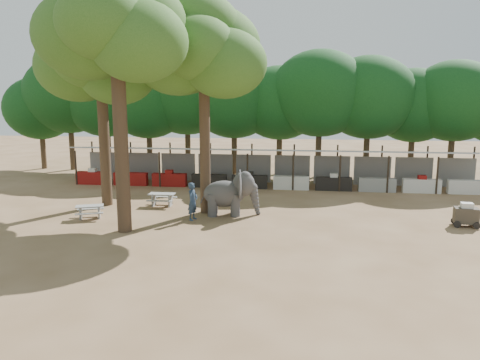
# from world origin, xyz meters

# --- Properties ---
(ground) EXTENTS (100.00, 100.00, 0.00)m
(ground) POSITION_xyz_m (0.00, 0.00, 0.00)
(ground) COLOR brown
(ground) RESTS_ON ground
(vendor_stalls) EXTENTS (28.00, 2.99, 2.80)m
(vendor_stalls) POSITION_xyz_m (-0.00, 13.84, 1.18)
(vendor_stalls) COLOR #A3A5AA
(vendor_stalls) RESTS_ON ground
(yard_tree_left) EXTENTS (7.10, 6.90, 11.02)m
(yard_tree_left) POSITION_xyz_m (-9.13, 7.19, 8.20)
(yard_tree_left) COLOR #332316
(yard_tree_left) RESTS_ON ground
(yard_tree_center) EXTENTS (7.10, 6.90, 12.04)m
(yard_tree_center) POSITION_xyz_m (-6.13, 2.19, 9.21)
(yard_tree_center) COLOR #332316
(yard_tree_center) RESTS_ON ground
(yard_tree_back) EXTENTS (7.10, 6.90, 11.36)m
(yard_tree_back) POSITION_xyz_m (-3.13, 6.19, 8.54)
(yard_tree_back) COLOR #332316
(yard_tree_back) RESTS_ON ground
(backdrop_trees) EXTENTS (46.46, 5.95, 8.33)m
(backdrop_trees) POSITION_xyz_m (0.00, 19.00, 5.51)
(backdrop_trees) COLOR #332316
(backdrop_trees) RESTS_ON ground
(elephant) EXTENTS (3.10, 2.34, 2.33)m
(elephant) POSITION_xyz_m (-1.57, 5.66, 1.16)
(elephant) COLOR #3B3938
(elephant) RESTS_ON ground
(handler) EXTENTS (0.62, 0.79, 1.92)m
(handler) POSITION_xyz_m (-3.32, 4.38, 0.96)
(handler) COLOR #26384C
(handler) RESTS_ON ground
(picnic_table_near) EXTENTS (1.71, 1.63, 0.68)m
(picnic_table_near) POSITION_xyz_m (-8.62, 3.94, 0.44)
(picnic_table_near) COLOR gray
(picnic_table_near) RESTS_ON ground
(picnic_table_far) EXTENTS (1.47, 1.32, 0.73)m
(picnic_table_far) POSITION_xyz_m (-5.78, 7.12, 0.48)
(picnic_table_far) COLOR gray
(picnic_table_far) RESTS_ON ground
(cart_front) EXTENTS (1.27, 0.90, 1.16)m
(cart_front) POSITION_xyz_m (9.96, 4.93, 0.57)
(cart_front) COLOR #332B22
(cart_front) RESTS_ON ground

